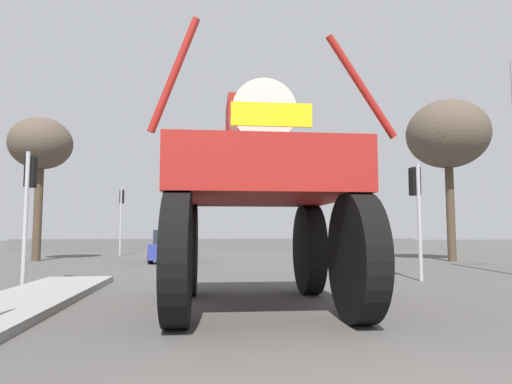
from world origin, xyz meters
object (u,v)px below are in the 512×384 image
at_px(traffic_signal_near_right, 416,195).
at_px(bare_tree_right, 448,135).
at_px(sedan_ahead, 174,247).
at_px(traffic_signal_near_left, 29,188).
at_px(traffic_signal_far_left, 121,206).
at_px(bare_tree_left, 41,146).
at_px(oversize_sprayer, 257,191).

xyz_separation_m(traffic_signal_near_right, bare_tree_right, (5.84, 8.19, 3.73)).
bearing_deg(bare_tree_right, sedan_ahead, 174.74).
xyz_separation_m(traffic_signal_near_left, traffic_signal_far_left, (-0.26, 15.91, 0.41)).
bearing_deg(traffic_signal_far_left, bare_tree_right, -24.29).
relative_size(bare_tree_left, bare_tree_right, 0.90).
height_order(sedan_ahead, bare_tree_left, bare_tree_left).
height_order(traffic_signal_near_right, traffic_signal_far_left, traffic_signal_far_left).
bearing_deg(bare_tree_right, traffic_signal_near_right, -125.48).
distance_m(oversize_sprayer, sedan_ahead, 13.89).
xyz_separation_m(traffic_signal_far_left, bare_tree_right, (17.09, -7.71, 3.24)).
bearing_deg(oversize_sprayer, traffic_signal_near_right, -50.73).
relative_size(traffic_signal_near_right, bare_tree_right, 0.43).
xyz_separation_m(sedan_ahead, bare_tree_right, (13.50, -1.24, 5.54)).
bearing_deg(bare_tree_right, traffic_signal_far_left, 155.71).
relative_size(traffic_signal_near_left, bare_tree_right, 0.45).
relative_size(sedan_ahead, bare_tree_right, 0.53).
relative_size(oversize_sprayer, traffic_signal_near_left, 1.55).
bearing_deg(traffic_signal_near_left, sedan_ahead, 70.56).
distance_m(bare_tree_left, bare_tree_right, 20.46).
bearing_deg(bare_tree_right, oversize_sprayer, -132.03).
bearing_deg(sedan_ahead, traffic_signal_near_left, 165.22).
distance_m(oversize_sprayer, bare_tree_right, 17.13).
relative_size(traffic_signal_near_left, traffic_signal_far_left, 0.86).
bearing_deg(traffic_signal_near_left, bare_tree_left, 107.58).
relative_size(oversize_sprayer, bare_tree_left, 0.77).
bearing_deg(bare_tree_left, bare_tree_right, -7.52).
height_order(oversize_sprayer, bare_tree_right, bare_tree_right).
bearing_deg(traffic_signal_near_right, bare_tree_right, 54.52).
distance_m(oversize_sprayer, traffic_signal_near_left, 7.06).
xyz_separation_m(sedan_ahead, traffic_signal_far_left, (-3.59, 6.47, 2.30)).
height_order(bare_tree_left, bare_tree_right, bare_tree_right).
distance_m(traffic_signal_near_right, bare_tree_left, 18.36).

